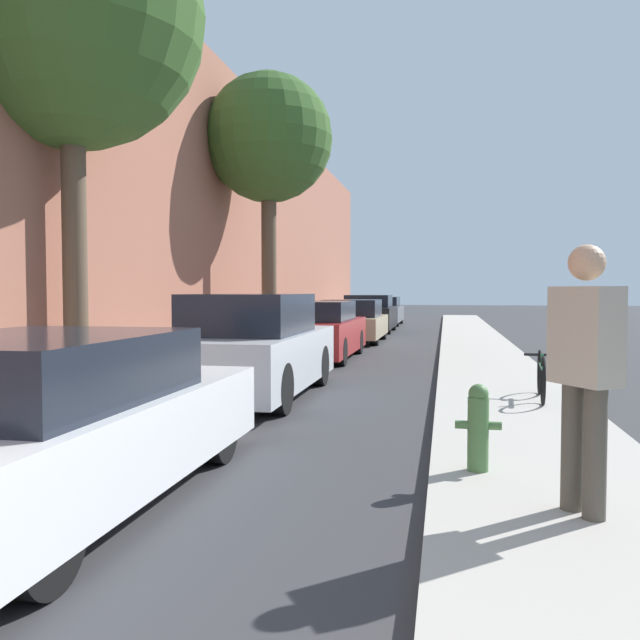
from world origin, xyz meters
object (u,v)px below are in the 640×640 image
object	(u,v)px
parked_car_champagne	(353,322)
street_tree_near	(71,16)
parked_car_black	(369,314)
parked_car_grey	(381,311)
parked_car_white	(48,424)
pedestrian	(585,363)
bicycle	(541,375)
street_tree_far	(269,140)
fire_hydrant	(478,426)
parked_car_silver	(253,349)
parked_car_red	(318,331)

from	to	relation	value
parked_car_champagne	street_tree_near	xyz separation A→B (m)	(-2.66, -11.38, 5.07)
parked_car_black	parked_car_grey	xyz separation A→B (m)	(-0.05, 5.41, -0.06)
parked_car_grey	parked_car_white	bearing A→B (deg)	-89.87
parked_car_black	pedestrian	xyz separation A→B (m)	(3.84, -20.96, 0.44)
pedestrian	bicycle	xyz separation A→B (m)	(0.39, 4.78, -0.69)
street_tree_far	fire_hydrant	xyz separation A→B (m)	(4.89, -11.34, -5.09)
parked_car_black	parked_car_silver	bearing A→B (deg)	-89.76
parked_car_red	pedestrian	world-z (taller)	pedestrian
parked_car_champagne	bicycle	xyz separation A→B (m)	(4.16, -11.07, -0.19)
parked_car_white	parked_car_silver	xyz separation A→B (m)	(0.05, 5.14, 0.12)
parked_car_white	parked_car_black	xyz separation A→B (m)	(-0.01, 21.15, 0.08)
parked_car_champagne	bicycle	size ratio (longest dim) A/B	2.57
parked_car_grey	parked_car_red	bearing A→B (deg)	-89.97
street_tree_near	pedestrian	bearing A→B (deg)	-34.87
parked_car_white	pedestrian	xyz separation A→B (m)	(3.83, 0.19, 0.52)
parked_car_red	parked_car_champagne	xyz separation A→B (m)	(0.11, 5.25, -0.02)
parked_car_red	street_tree_near	distance (m)	8.34
street_tree_far	parked_car_black	bearing A→B (deg)	78.99
parked_car_red	street_tree_far	world-z (taller)	street_tree_far
parked_car_champagne	parked_car_grey	distance (m)	10.52
parked_car_red	street_tree_near	bearing A→B (deg)	-112.57
parked_car_white	parked_car_red	distance (m)	10.80
parked_car_champagne	pedestrian	distance (m)	16.31
parked_car_red	parked_car_champagne	size ratio (longest dim) A/B	1.10
parked_car_white	parked_car_silver	size ratio (longest dim) A/B	1.01
parked_car_black	parked_car_white	bearing A→B (deg)	-89.96
parked_car_silver	fire_hydrant	xyz separation A→B (m)	(3.14, -3.99, -0.25)
parked_car_black	bicycle	world-z (taller)	parked_car_black
fire_hydrant	pedestrian	xyz separation A→B (m)	(0.64, -0.96, 0.65)
parked_car_red	parked_car_champagne	bearing A→B (deg)	88.77
parked_car_silver	parked_car_grey	xyz separation A→B (m)	(-0.12, 21.43, -0.10)
parked_car_red	fire_hydrant	world-z (taller)	parked_car_red
pedestrian	bicycle	size ratio (longest dim) A/B	1.14
parked_car_white	pedestrian	size ratio (longest dim) A/B	2.45
parked_car_silver	street_tree_near	distance (m)	5.65
street_tree_far	parked_car_champagne	bearing A→B (deg)	63.71
parked_car_champagne	pedestrian	world-z (taller)	pedestrian
fire_hydrant	parked_car_grey	bearing A→B (deg)	97.29
street_tree_near	street_tree_far	bearing A→B (deg)	83.43
parked_car_red	parked_car_black	world-z (taller)	parked_car_black
parked_car_champagne	bicycle	world-z (taller)	parked_car_champagne
pedestrian	parked_car_grey	bearing A→B (deg)	156.15
parked_car_champagne	fire_hydrant	xyz separation A→B (m)	(3.13, -14.90, -0.15)
street_tree_far	street_tree_near	bearing A→B (deg)	-96.57
street_tree_near	bicycle	bearing A→B (deg)	2.55
parked_car_silver	fire_hydrant	bearing A→B (deg)	-51.83
parked_car_black	parked_car_grey	distance (m)	5.41
parked_car_silver	parked_car_white	bearing A→B (deg)	-90.61
parked_car_red	parked_car_grey	bearing A→B (deg)	90.03
parked_car_silver	parked_car_red	distance (m)	5.66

